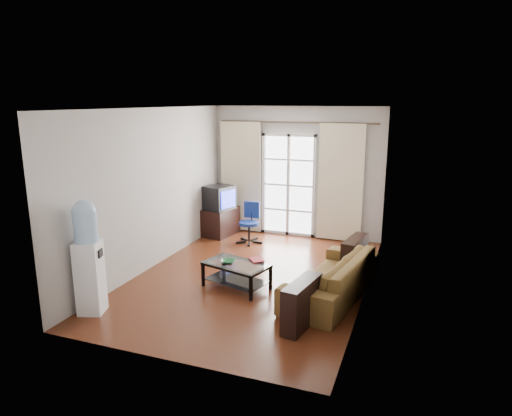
% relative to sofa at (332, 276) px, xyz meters
% --- Properties ---
extents(floor, '(5.20, 5.20, 0.00)m').
position_rel_sofa_xyz_m(floor, '(-1.35, 0.26, -0.31)').
color(floor, '#5D2B16').
rests_on(floor, ground).
extents(ceiling, '(5.20, 5.20, 0.00)m').
position_rel_sofa_xyz_m(ceiling, '(-1.35, 0.26, 2.39)').
color(ceiling, white).
rests_on(ceiling, wall_back).
extents(wall_back, '(3.60, 0.02, 2.70)m').
position_rel_sofa_xyz_m(wall_back, '(-1.35, 2.86, 1.04)').
color(wall_back, '#B6B1AD').
rests_on(wall_back, floor).
extents(wall_front, '(3.60, 0.02, 2.70)m').
position_rel_sofa_xyz_m(wall_front, '(-1.35, -2.34, 1.04)').
color(wall_front, '#B6B1AD').
rests_on(wall_front, floor).
extents(wall_left, '(0.02, 5.20, 2.70)m').
position_rel_sofa_xyz_m(wall_left, '(-3.15, 0.26, 1.04)').
color(wall_left, '#B6B1AD').
rests_on(wall_left, floor).
extents(wall_right, '(0.02, 5.20, 2.70)m').
position_rel_sofa_xyz_m(wall_right, '(0.45, 0.26, 1.04)').
color(wall_right, '#B6B1AD').
rests_on(wall_right, floor).
extents(french_door, '(1.16, 0.06, 2.15)m').
position_rel_sofa_xyz_m(french_door, '(-1.50, 2.81, 0.77)').
color(french_door, white).
rests_on(french_door, wall_back).
extents(curtain_rod, '(3.30, 0.04, 0.04)m').
position_rel_sofa_xyz_m(curtain_rod, '(-1.35, 2.76, 2.07)').
color(curtain_rod, '#4C3F2D').
rests_on(curtain_rod, wall_back).
extents(curtain_left, '(0.90, 0.07, 2.35)m').
position_rel_sofa_xyz_m(curtain_left, '(-2.55, 2.74, 0.89)').
color(curtain_left, beige).
rests_on(curtain_left, curtain_rod).
extents(curtain_right, '(0.90, 0.07, 2.35)m').
position_rel_sofa_xyz_m(curtain_right, '(-0.40, 2.74, 0.89)').
color(curtain_right, beige).
rests_on(curtain_right, curtain_rod).
extents(radiator, '(0.64, 0.12, 0.64)m').
position_rel_sofa_xyz_m(radiator, '(-0.55, 2.76, 0.02)').
color(radiator, gray).
rests_on(radiator, floor).
extents(sofa, '(2.37, 1.51, 0.61)m').
position_rel_sofa_xyz_m(sofa, '(0.00, 0.00, 0.00)').
color(sofa, brown).
rests_on(sofa, floor).
extents(coffee_table, '(1.10, 0.81, 0.40)m').
position_rel_sofa_xyz_m(coffee_table, '(-1.42, -0.22, -0.05)').
color(coffee_table, silver).
rests_on(coffee_table, floor).
extents(bowl, '(0.24, 0.24, 0.05)m').
position_rel_sofa_xyz_m(bowl, '(-1.54, -0.25, 0.12)').
color(bowl, green).
rests_on(bowl, coffee_table).
extents(book, '(0.44, 0.44, 0.02)m').
position_rel_sofa_xyz_m(book, '(-1.25, -0.06, 0.10)').
color(book, '#AB1528').
rests_on(book, coffee_table).
extents(remote, '(0.15, 0.10, 0.02)m').
position_rel_sofa_xyz_m(remote, '(-1.54, -0.32, 0.10)').
color(remote, black).
rests_on(remote, coffee_table).
extents(tv_stand, '(0.64, 0.86, 0.58)m').
position_rel_sofa_xyz_m(tv_stand, '(-2.85, 2.30, -0.02)').
color(tv_stand, black).
rests_on(tv_stand, floor).
extents(crt_tv, '(0.66, 0.67, 0.50)m').
position_rel_sofa_xyz_m(crt_tv, '(-2.85, 2.23, 0.52)').
color(crt_tv, black).
rests_on(crt_tv, tv_stand).
extents(task_chair, '(0.58, 0.58, 0.82)m').
position_rel_sofa_xyz_m(task_chair, '(-2.06, 2.01, -0.06)').
color(task_chair, black).
rests_on(task_chair, floor).
extents(water_cooler, '(0.40, 0.40, 1.56)m').
position_rel_sofa_xyz_m(water_cooler, '(-2.95, -1.66, 0.51)').
color(water_cooler, white).
rests_on(water_cooler, floor).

